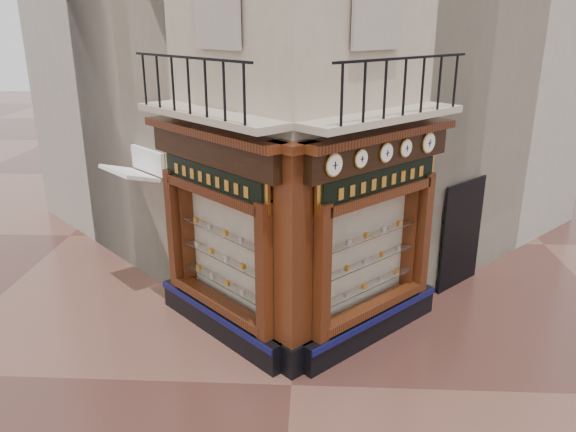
# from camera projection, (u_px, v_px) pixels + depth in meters

# --- Properties ---
(ground) EXTENTS (80.00, 80.00, 0.00)m
(ground) POSITION_uv_depth(u_px,v_px,m) (291.00, 385.00, 9.27)
(ground) COLOR #462720
(ground) RESTS_ON ground
(main_building) EXTENTS (11.31, 11.31, 12.00)m
(main_building) POSITION_uv_depth(u_px,v_px,m) (304.00, 7.00, 13.11)
(main_building) COLOR #BFB195
(main_building) RESTS_ON ground
(neighbour_left) EXTENTS (11.31, 11.31, 11.00)m
(neighbour_left) POSITION_uv_depth(u_px,v_px,m) (218.00, 28.00, 15.73)
(neighbour_left) COLOR #AFA898
(neighbour_left) RESTS_ON ground
(neighbour_right) EXTENTS (11.31, 11.31, 11.00)m
(neighbour_right) POSITION_uv_depth(u_px,v_px,m) (395.00, 29.00, 15.49)
(neighbour_right) COLOR #AFA898
(neighbour_right) RESTS_ON ground
(shopfront_left) EXTENTS (2.86, 2.86, 3.98)m
(shopfront_left) POSITION_uv_depth(u_px,v_px,m) (218.00, 238.00, 10.17)
(shopfront_left) COLOR black
(shopfront_left) RESTS_ON ground
(shopfront_right) EXTENTS (2.86, 2.86, 3.98)m
(shopfront_right) POSITION_uv_depth(u_px,v_px,m) (374.00, 241.00, 10.04)
(shopfront_right) COLOR black
(shopfront_right) RESTS_ON ground
(corner_pilaster) EXTENTS (0.85, 0.85, 3.98)m
(corner_pilaster) POSITION_uv_depth(u_px,v_px,m) (293.00, 265.00, 9.10)
(corner_pilaster) COLOR black
(corner_pilaster) RESTS_ON ground
(balcony) EXTENTS (5.94, 2.97, 1.03)m
(balcony) POSITION_uv_depth(u_px,v_px,m) (296.00, 115.00, 9.29)
(balcony) COLOR #BFB195
(balcony) RESTS_ON ground
(clock_a) EXTENTS (0.30, 0.30, 0.37)m
(clock_a) POSITION_uv_depth(u_px,v_px,m) (334.00, 165.00, 8.53)
(clock_a) COLOR #A98638
(clock_a) RESTS_ON ground
(clock_b) EXTENTS (0.26, 0.26, 0.31)m
(clock_b) POSITION_uv_depth(u_px,v_px,m) (361.00, 159.00, 8.93)
(clock_b) COLOR #A98638
(clock_b) RESTS_ON ground
(clock_c) EXTENTS (0.28, 0.28, 0.34)m
(clock_c) POSITION_uv_depth(u_px,v_px,m) (386.00, 153.00, 9.33)
(clock_c) COLOR #A98638
(clock_c) RESTS_ON ground
(clock_d) EXTENTS (0.27, 0.27, 0.33)m
(clock_d) POSITION_uv_depth(u_px,v_px,m) (406.00, 148.00, 9.67)
(clock_d) COLOR #A98638
(clock_d) RESTS_ON ground
(clock_e) EXTENTS (0.31, 0.31, 0.38)m
(clock_e) POSITION_uv_depth(u_px,v_px,m) (428.00, 143.00, 10.10)
(clock_e) COLOR #A98638
(clock_e) RESTS_ON ground
(awning) EXTENTS (1.44, 1.44, 0.29)m
(awning) POSITION_uv_depth(u_px,v_px,m) (140.00, 289.00, 12.60)
(awning) COLOR white
(awning) RESTS_ON ground
(signboard_left) EXTENTS (2.20, 2.20, 0.59)m
(signboard_left) POSITION_uv_depth(u_px,v_px,m) (212.00, 179.00, 9.75)
(signboard_left) COLOR gold
(signboard_left) RESTS_ON ground
(signboard_right) EXTENTS (2.24, 2.24, 0.60)m
(signboard_right) POSITION_uv_depth(u_px,v_px,m) (381.00, 181.00, 9.61)
(signboard_right) COLOR gold
(signboard_right) RESTS_ON ground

